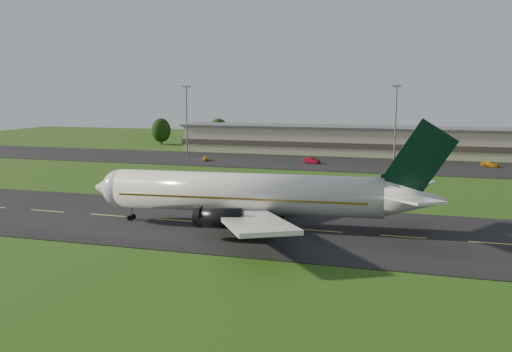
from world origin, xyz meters
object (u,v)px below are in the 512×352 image
(service_vehicle_b, at_px, (311,160))
(light_mast_west, at_px, (187,112))
(terminal, at_px, (403,142))
(service_vehicle_c, at_px, (397,166))
(service_vehicle_a, at_px, (206,158))
(service_vehicle_d, at_px, (490,164))
(light_mast_centre, at_px, (396,114))
(airliner, at_px, (252,194))

(service_vehicle_b, bearing_deg, light_mast_west, 94.00)
(terminal, xyz_separation_m, service_vehicle_b, (-21.93, -25.61, -3.14))
(light_mast_west, relative_size, service_vehicle_c, 4.26)
(service_vehicle_a, xyz_separation_m, service_vehicle_b, (28.63, 2.80, 0.15))
(service_vehicle_d, bearing_deg, terminal, 70.29)
(light_mast_centre, xyz_separation_m, service_vehicle_d, (23.62, -3.21, -12.00))
(terminal, distance_m, service_vehicle_b, 33.87)
(light_mast_centre, xyz_separation_m, service_vehicle_a, (-49.16, -12.23, -12.03))
(service_vehicle_a, relative_size, service_vehicle_d, 0.80)
(terminal, bearing_deg, service_vehicle_c, -89.70)
(light_mast_west, height_order, light_mast_centre, same)
(service_vehicle_b, xyz_separation_m, service_vehicle_d, (44.15, 6.22, -0.11))
(service_vehicle_b, bearing_deg, service_vehicle_c, -83.47)
(service_vehicle_a, xyz_separation_m, service_vehicle_d, (72.78, 9.01, 0.04))
(light_mast_centre, height_order, service_vehicle_d, light_mast_centre)
(service_vehicle_a, distance_m, service_vehicle_c, 50.74)
(light_mast_centre, bearing_deg, service_vehicle_d, -7.75)
(light_mast_west, height_order, service_vehicle_a, light_mast_west)
(light_mast_west, relative_size, light_mast_centre, 1.00)
(airliner, distance_m, light_mast_centre, 81.69)
(light_mast_west, xyz_separation_m, service_vehicle_a, (10.84, -12.23, -12.03))
(service_vehicle_a, height_order, service_vehicle_c, service_vehicle_c)
(light_mast_west, bearing_deg, service_vehicle_b, -13.44)
(airliner, relative_size, terminal, 0.35)
(terminal, height_order, service_vehicle_d, terminal)
(airliner, distance_m, terminal, 97.48)
(service_vehicle_c, bearing_deg, airliner, -98.14)
(airliner, xyz_separation_m, light_mast_centre, (14.84, 79.93, 8.08))
(airliner, height_order, light_mast_centre, light_mast_centre)
(terminal, distance_m, light_mast_centre, 18.45)
(airliner, relative_size, service_vehicle_c, 10.73)
(light_mast_west, distance_m, service_vehicle_d, 84.54)
(service_vehicle_d, bearing_deg, light_mast_west, 109.20)
(terminal, height_order, light_mast_west, light_mast_west)
(airliner, xyz_separation_m, terminal, (16.24, 96.11, -0.67))
(light_mast_west, bearing_deg, service_vehicle_a, -48.45)
(service_vehicle_a, bearing_deg, service_vehicle_b, -21.63)
(airliner, xyz_separation_m, service_vehicle_c, (16.40, 66.24, -3.90))
(service_vehicle_b, bearing_deg, airliner, -157.95)
(light_mast_centre, relative_size, service_vehicle_c, 4.26)
(airliner, height_order, service_vehicle_b, airliner)
(airliner, height_order, service_vehicle_d, airliner)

